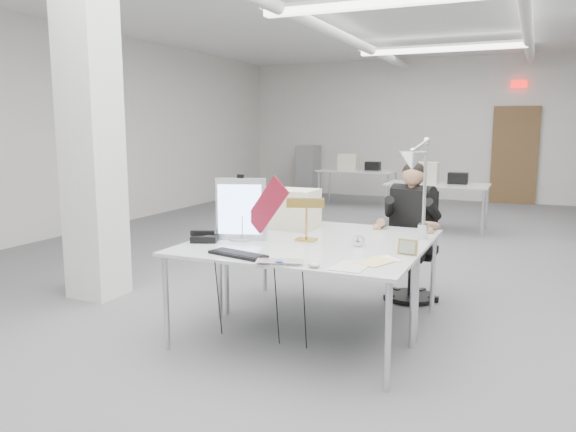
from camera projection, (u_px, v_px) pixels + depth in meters
name	position (u px, v px, depth m)	size (l,w,h in m)	color
room_shell	(386.00, 124.00, 6.36)	(10.04, 14.04, 3.24)	#5B5B5D
desk_main	(290.00, 253.00, 4.14)	(1.80, 0.90, 0.03)	silver
desk_second	(331.00, 232.00, 4.96)	(1.80, 0.90, 0.03)	silver
bg_desk_a	(438.00, 184.00, 9.04)	(1.60, 0.80, 0.03)	silver
bg_desk_b	(358.00, 171.00, 11.82)	(1.60, 0.80, 0.03)	silver
filing_cabinet	(308.00, 170.00, 13.83)	(0.45, 0.55, 1.20)	gray
office_chair	(412.00, 246.00, 5.38)	(0.52, 0.52, 1.06)	black
seated_person	(412.00, 209.00, 5.28)	(0.43, 0.54, 0.81)	black
monitor	(241.00, 209.00, 4.53)	(0.41, 0.04, 0.50)	silver
pennant	(267.00, 205.00, 4.39)	(0.46, 0.01, 0.19)	maroon
keyboard	(238.00, 254.00, 4.00)	(0.45, 0.15, 0.02)	black
laptop	(279.00, 264.00, 3.72)	(0.32, 0.21, 0.03)	#BCBBC0
mouse	(314.00, 265.00, 3.66)	(0.09, 0.06, 0.03)	#ABABAF
bankers_lamp	(306.00, 221.00, 4.51)	(0.29, 0.12, 0.33)	gold
desk_phone	(205.00, 238.00, 4.50)	(0.20, 0.18, 0.05)	black
picture_frame_left	(225.00, 230.00, 4.73)	(0.13, 0.01, 0.11)	#A78948
picture_frame_right	(408.00, 247.00, 4.03)	(0.14, 0.01, 0.11)	olive
desk_clock	(358.00, 240.00, 4.30)	(0.09, 0.09, 0.03)	silver
paper_stack_a	(351.00, 266.00, 3.69)	(0.21, 0.30, 0.01)	silver
paper_stack_b	(375.00, 262.00, 3.81)	(0.19, 0.27, 0.01)	#D7CB81
paper_stack_c	(386.00, 259.00, 3.89)	(0.20, 0.14, 0.01)	white
beige_monitor	(295.00, 209.00, 5.05)	(0.37, 0.35, 0.35)	beige
architect_lamp	(419.00, 193.00, 4.34)	(0.22, 0.63, 0.81)	silver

